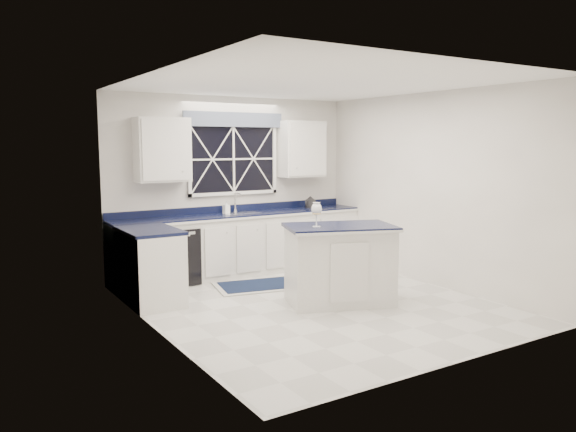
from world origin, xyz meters
TOP-DOWN VIEW (x-y plane):
  - ground at (0.00, 0.00)m, footprint 4.50×4.50m
  - back_wall at (0.00, 2.25)m, footprint 4.00×0.10m
  - base_cabinets at (-0.33, 1.78)m, footprint 3.99×1.60m
  - countertop at (0.00, 1.95)m, footprint 3.98×0.64m
  - dishwasher at (-1.10, 1.95)m, footprint 0.60×0.58m
  - window at (0.00, 2.20)m, footprint 1.65×0.09m
  - upper_cabinets at (0.00, 2.08)m, footprint 3.10×0.34m
  - faucet at (0.00, 2.14)m, footprint 0.05×0.20m
  - island at (0.31, -0.10)m, footprint 1.51×1.19m
  - rug at (-0.10, 1.15)m, footprint 1.45×1.05m
  - kettle at (1.29, 1.99)m, footprint 0.26×0.22m
  - wine_glass at (-0.03, -0.07)m, footprint 0.13×0.13m
  - soap_bottle at (-0.19, 2.09)m, footprint 0.09×0.09m

SIDE VIEW (x-z plane):
  - ground at x=0.00m, z-range 0.00..0.00m
  - rug at x=-0.10m, z-range 0.00..0.02m
  - dishwasher at x=-1.10m, z-range 0.00..0.82m
  - base_cabinets at x=-0.33m, z-range 0.00..0.90m
  - island at x=0.31m, z-range 0.00..0.99m
  - countertop at x=0.00m, z-range 0.90..0.94m
  - kettle at x=1.29m, z-range 0.93..1.13m
  - soap_bottle at x=-0.19m, z-range 0.94..1.12m
  - faucet at x=0.00m, z-range 0.95..1.25m
  - wine_glass at x=-0.03m, z-range 1.04..1.34m
  - back_wall at x=0.00m, z-range 0.00..2.70m
  - window at x=0.00m, z-range 1.20..2.46m
  - upper_cabinets at x=0.00m, z-range 1.45..2.35m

